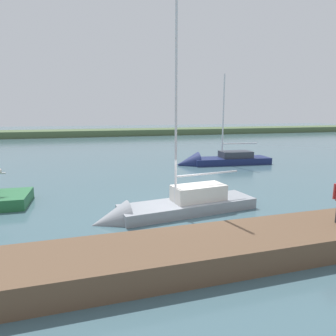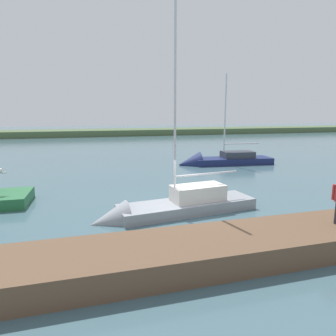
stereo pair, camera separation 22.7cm
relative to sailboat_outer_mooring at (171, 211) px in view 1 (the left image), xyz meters
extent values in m
plane|color=#42606B|center=(-0.61, 0.38, -0.13)|extent=(200.00, 200.00, 0.00)
cube|color=#4C603D|center=(-0.61, -49.88, -0.13)|extent=(180.00, 8.00, 2.40)
cube|color=brown|center=(-0.61, 4.54, 0.26)|extent=(25.09, 2.48, 0.79)
cube|color=gray|center=(-0.91, -0.11, -0.13)|extent=(6.67, 2.55, 1.00)
cone|color=gray|center=(2.75, 0.34, -0.13)|extent=(1.79, 1.95, 1.76)
cube|color=silver|center=(-1.44, -0.18, 0.74)|extent=(2.62, 1.48, 0.72)
cylinder|color=silver|center=(-0.25, -0.03, 4.68)|extent=(0.11, 0.11, 8.61)
cylinder|color=silver|center=(-1.90, -0.24, 1.61)|extent=(3.31, 0.50, 0.09)
cube|color=navy|center=(-9.20, -11.47, -0.04)|extent=(7.18, 2.79, 0.98)
cone|color=navy|center=(-5.17, -11.84, -0.04)|extent=(2.13, 2.33, 2.16)
cube|color=#333842|center=(-9.65, -11.43, 0.73)|extent=(2.93, 1.92, 0.57)
cylinder|color=silver|center=(-8.35, -11.55, 4.10)|extent=(0.13, 0.13, 7.31)
cylinder|color=silver|center=(-10.00, -11.39, 1.71)|extent=(3.32, 0.41, 0.10)
cylinder|color=#B23333|center=(-4.58, 4.47, 1.76)|extent=(0.09, 0.09, 0.54)
camera|label=1|loc=(3.74, 12.30, 4.43)|focal=31.50mm
camera|label=2|loc=(3.52, 12.37, 4.43)|focal=31.50mm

